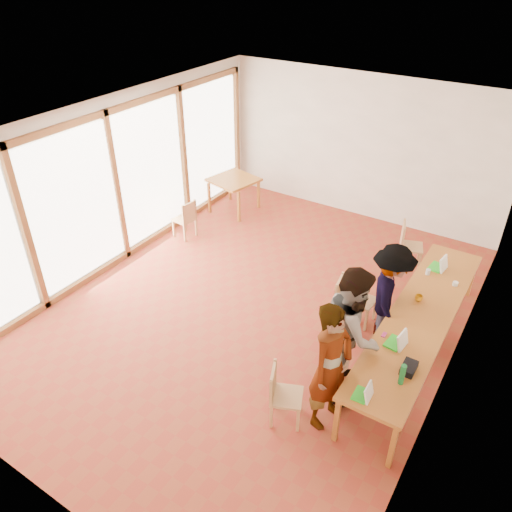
{
  "coord_description": "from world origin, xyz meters",
  "views": [
    {
      "loc": [
        3.46,
        -5.48,
        5.12
      ],
      "look_at": [
        0.06,
        -0.14,
        1.1
      ],
      "focal_mm": 35.0,
      "sensor_mm": 36.0,
      "label": 1
    }
  ],
  "objects": [
    {
      "name": "ground",
      "position": [
        0.0,
        0.0,
        0.0
      ],
      "size": [
        8.0,
        8.0,
        0.0
      ],
      "primitive_type": "plane",
      "color": "brown",
      "rests_on": "ground"
    },
    {
      "name": "wall_back",
      "position": [
        0.0,
        4.0,
        1.5
      ],
      "size": [
        6.0,
        0.1,
        3.0
      ],
      "primitive_type": "cube",
      "color": "white",
      "rests_on": "ground"
    },
    {
      "name": "wall_front",
      "position": [
        0.0,
        -4.0,
        1.5
      ],
      "size": [
        6.0,
        0.1,
        3.0
      ],
      "primitive_type": "cube",
      "color": "white",
      "rests_on": "ground"
    },
    {
      "name": "wall_right",
      "position": [
        3.0,
        0.0,
        1.5
      ],
      "size": [
        0.1,
        8.0,
        3.0
      ],
      "primitive_type": "cube",
      "color": "white",
      "rests_on": "ground"
    },
    {
      "name": "window_wall",
      "position": [
        -2.96,
        0.0,
        1.5
      ],
      "size": [
        0.1,
        8.0,
        3.0
      ],
      "primitive_type": "cube",
      "color": "white",
      "rests_on": "ground"
    },
    {
      "name": "ceiling",
      "position": [
        0.0,
        0.0,
        3.02
      ],
      "size": [
        6.0,
        8.0,
        0.04
      ],
      "primitive_type": "cube",
      "color": "white",
      "rests_on": "wall_back"
    },
    {
      "name": "communal_table",
      "position": [
        2.5,
        0.27,
        0.7
      ],
      "size": [
        0.8,
        4.0,
        0.75
      ],
      "color": "#A56224",
      "rests_on": "ground"
    },
    {
      "name": "side_table",
      "position": [
        -2.31,
        2.69,
        0.67
      ],
      "size": [
        0.9,
        0.9,
        0.75
      ],
      "rotation": [
        0.0,
        0.0,
        -0.21
      ],
      "color": "#A56224",
      "rests_on": "ground"
    },
    {
      "name": "chair_near",
      "position": [
        1.42,
        -1.75,
        0.5
      ],
      "size": [
        0.5,
        0.5,
        0.44
      ],
      "rotation": [
        0.0,
        0.0,
        0.4
      ],
      "color": "tan",
      "rests_on": "ground"
    },
    {
      "name": "chair_mid",
      "position": [
        1.34,
        0.33,
        0.53
      ],
      "size": [
        0.46,
        0.46,
        0.46
      ],
      "rotation": [
        0.0,
        0.0,
        0.16
      ],
      "color": "tan",
      "rests_on": "ground"
    },
    {
      "name": "chair_far",
      "position": [
        1.46,
        0.59,
        0.51
      ],
      "size": [
        0.41,
        0.41,
        0.45
      ],
      "rotation": [
        0.0,
        0.0,
        -0.05
      ],
      "color": "tan",
      "rests_on": "ground"
    },
    {
      "name": "chair_empty",
      "position": [
        1.6,
        2.51,
        0.53
      ],
      "size": [
        0.51,
        0.51,
        0.46
      ],
      "rotation": [
        0.0,
        0.0,
        0.32
      ],
      "color": "tan",
      "rests_on": "ground"
    },
    {
      "name": "chair_spare",
      "position": [
        -2.41,
        1.19,
        0.49
      ],
      "size": [
        0.41,
        0.41,
        0.43
      ],
      "rotation": [
        0.0,
        0.0,
        3.02
      ],
      "color": "tan",
      "rests_on": "ground"
    },
    {
      "name": "person_near",
      "position": [
        1.92,
        -1.43,
        0.88
      ],
      "size": [
        0.55,
        0.72,
        1.76
      ],
      "primitive_type": "imported",
      "rotation": [
        0.0,
        0.0,
        1.36
      ],
      "color": "gray",
      "rests_on": "ground"
    },
    {
      "name": "person_mid",
      "position": [
        1.91,
        -0.78,
        0.94
      ],
      "size": [
        0.96,
        1.09,
        1.89
      ],
      "primitive_type": "imported",
      "rotation": [
        0.0,
        0.0,
        1.88
      ],
      "color": "gray",
      "rests_on": "ground"
    },
    {
      "name": "person_far",
      "position": [
        2.0,
        0.38,
        0.81
      ],
      "size": [
        0.95,
        1.2,
        1.62
      ],
      "primitive_type": "imported",
      "rotation": [
        0.0,
        0.0,
        1.95
      ],
      "color": "gray",
      "rests_on": "ground"
    },
    {
      "name": "laptop_near",
      "position": [
        2.4,
        -1.53,
        0.8
      ],
      "size": [
        0.21,
        0.24,
        0.19
      ],
      "rotation": [
        0.0,
        0.0,
        0.03
      ],
      "color": "#2BD225",
      "rests_on": "communal_table"
    },
    {
      "name": "laptop_mid",
      "position": [
        2.43,
        -0.5,
        0.81
      ],
      "size": [
        0.26,
        0.29,
        0.23
      ],
      "rotation": [
        0.0,
        0.0,
        -0.12
      ],
      "color": "#2BD225",
      "rests_on": "communal_table"
    },
    {
      "name": "laptop_far",
      "position": [
        2.4,
        1.55,
        0.81
      ],
      "size": [
        0.27,
        0.3,
        0.23
      ],
      "rotation": [
        0.0,
        0.0,
        -0.12
      ],
      "color": "#2BD225",
      "rests_on": "communal_table"
    },
    {
      "name": "yellow_mug",
      "position": [
        2.37,
        0.57,
        0.79
      ],
      "size": [
        0.14,
        0.14,
        0.09
      ],
      "primitive_type": "imported",
      "rotation": [
        0.0,
        0.0,
        -0.4
      ],
      "color": "orange",
      "rests_on": "communal_table"
    },
    {
      "name": "green_bottle",
      "position": [
        2.67,
        -1.11,
        0.89
      ],
      "size": [
        0.07,
        0.07,
        0.28
      ],
      "primitive_type": "cylinder",
      "color": "#177534",
      "rests_on": "communal_table"
    },
    {
      "name": "clear_glass",
      "position": [
        2.29,
        1.3,
        0.8
      ],
      "size": [
        0.07,
        0.07,
        0.09
      ],
      "primitive_type": "cylinder",
      "color": "silver",
      "rests_on": "communal_table"
    },
    {
      "name": "condiment_cup",
      "position": [
        2.72,
        1.23,
        0.78
      ],
      "size": [
        0.08,
        0.08,
        0.06
      ],
      "primitive_type": "cylinder",
      "color": "white",
      "rests_on": "communal_table"
    },
    {
      "name": "pink_phone",
      "position": [
        2.22,
        -0.41,
        0.76
      ],
      "size": [
        0.05,
        0.1,
        0.01
      ],
      "primitive_type": "cube",
      "color": "#BC317C",
      "rests_on": "communal_table"
    },
    {
      "name": "black_pouch",
      "position": [
        2.69,
        -0.86,
        0.8
      ],
      "size": [
        0.16,
        0.26,
        0.09
      ],
      "primitive_type": "cube",
      "color": "black",
      "rests_on": "communal_table"
    }
  ]
}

